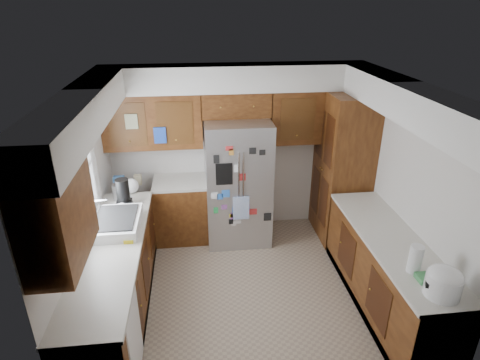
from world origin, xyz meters
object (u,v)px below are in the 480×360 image
object	(u,v)px
paper_towel	(415,259)
rice_cooker	(444,282)
pantry	(342,168)
fridge	(238,182)

from	to	relation	value
paper_towel	rice_cooker	bearing A→B (deg)	-77.17
rice_cooker	paper_towel	bearing A→B (deg)	102.83
pantry	rice_cooker	size ratio (longest dim) A/B	6.80
pantry	rice_cooker	distance (m)	2.53
pantry	fridge	world-z (taller)	pantry
pantry	rice_cooker	bearing A→B (deg)	-90.01
pantry	fridge	bearing A→B (deg)	177.94
fridge	rice_cooker	bearing A→B (deg)	-59.87
fridge	paper_towel	xyz separation A→B (m)	(1.42, -2.25, 0.16)
fridge	pantry	bearing A→B (deg)	-2.06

